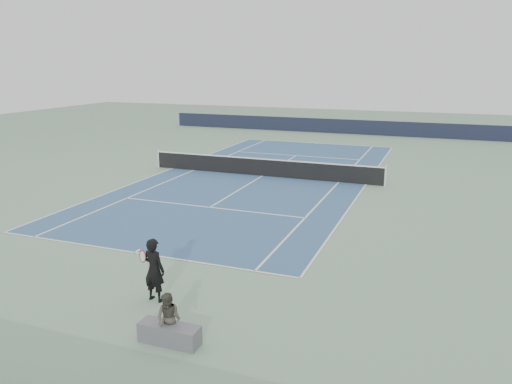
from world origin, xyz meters
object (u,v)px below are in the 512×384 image
(tennis_net, at_px, (262,167))
(tennis_ball, at_px, (166,306))
(tennis_player, at_px, (154,270))
(spectator_bench, at_px, (169,326))

(tennis_net, xyz_separation_m, tennis_ball, (2.83, -14.72, -0.47))
(tennis_ball, bearing_deg, tennis_net, 100.89)
(tennis_player, distance_m, tennis_ball, 0.96)
(tennis_ball, distance_m, spectator_bench, 1.70)
(tennis_net, bearing_deg, spectator_bench, -76.88)
(tennis_net, relative_size, tennis_player, 7.71)
(tennis_player, bearing_deg, spectator_bench, -49.94)
(tennis_player, bearing_deg, tennis_ball, -29.65)
(tennis_net, bearing_deg, tennis_player, -80.66)
(spectator_bench, bearing_deg, tennis_net, 103.12)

